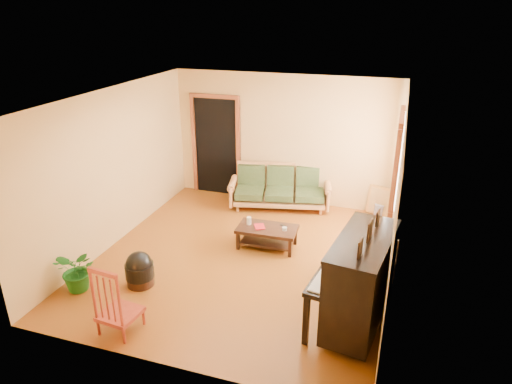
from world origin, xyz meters
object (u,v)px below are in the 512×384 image
(armchair, at_px, (367,254))
(footstool, at_px, (140,273))
(potted_plant, at_px, (78,270))
(ceramic_crock, at_px, (379,210))
(coffee_table, at_px, (267,237))
(piano, at_px, (360,284))
(red_chair, at_px, (118,297))
(sofa, at_px, (280,188))

(armchair, distance_m, footstool, 3.35)
(potted_plant, bearing_deg, armchair, 22.94)
(ceramic_crock, bearing_deg, coffee_table, -133.15)
(armchair, xyz_separation_m, piano, (0.00, -1.21, 0.24))
(piano, bearing_deg, coffee_table, 144.34)
(red_chair, xyz_separation_m, ceramic_crock, (2.85, 4.43, -0.36))
(sofa, relative_size, potted_plant, 3.05)
(piano, distance_m, potted_plant, 3.89)
(armchair, bearing_deg, ceramic_crock, 67.03)
(coffee_table, distance_m, ceramic_crock, 2.51)
(footstool, relative_size, ceramic_crock, 1.70)
(sofa, xyz_separation_m, piano, (1.89, -3.25, 0.20))
(coffee_table, height_order, piano, piano)
(piano, height_order, footstool, piano)
(armchair, bearing_deg, piano, -111.44)
(footstool, relative_size, red_chair, 0.43)
(armchair, xyz_separation_m, ceramic_crock, (0.05, 2.23, -0.26))
(sofa, height_order, coffee_table, sofa)
(armchair, bearing_deg, sofa, 111.26)
(red_chair, bearing_deg, ceramic_crock, 62.84)
(sofa, height_order, potted_plant, sofa)
(potted_plant, bearing_deg, red_chair, -28.34)
(coffee_table, distance_m, footstool, 2.19)
(ceramic_crock, bearing_deg, armchair, -91.38)
(armchair, height_order, footstool, armchair)
(armchair, xyz_separation_m, potted_plant, (-3.85, -1.63, -0.06))
(red_chair, distance_m, potted_plant, 1.21)
(coffee_table, bearing_deg, armchair, -13.59)
(armchair, relative_size, piano, 0.54)
(armchair, distance_m, piano, 1.23)
(footstool, bearing_deg, potted_plant, -152.63)
(ceramic_crock, relative_size, potted_plant, 0.38)
(piano, bearing_deg, potted_plant, -165.40)
(footstool, height_order, potted_plant, potted_plant)
(footstool, bearing_deg, coffee_table, 48.79)
(piano, relative_size, potted_plant, 2.19)
(red_chair, bearing_deg, armchair, 43.75)
(potted_plant, bearing_deg, sofa, 61.87)
(sofa, bearing_deg, potted_plant, -130.72)
(piano, bearing_deg, footstool, -171.02)
(sofa, relative_size, armchair, 2.57)
(sofa, relative_size, footstool, 4.75)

